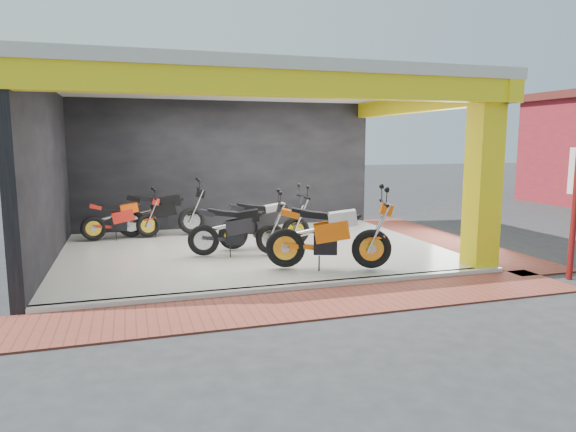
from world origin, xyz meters
name	(u,v)px	position (x,y,z in m)	size (l,w,h in m)	color
ground	(278,275)	(0.00, 0.00, 0.00)	(80.00, 80.00, 0.00)	#2D2D30
showroom_floor	(253,250)	(0.00, 2.00, 0.05)	(8.00, 6.00, 0.10)	white
showroom_ceiling	(252,85)	(0.00, 2.00, 3.60)	(8.40, 6.40, 0.20)	beige
back_wall	(226,166)	(0.00, 5.10, 1.75)	(8.20, 0.20, 3.50)	black
left_wall	(44,177)	(-4.10, 2.00, 1.75)	(0.20, 6.20, 3.50)	black
corner_column	(483,178)	(3.75, -0.75, 1.75)	(0.50, 0.50, 3.50)	yellow
header_beam_front	(296,84)	(0.00, -1.00, 3.30)	(8.40, 0.30, 0.40)	yellow
header_beam_right	(419,103)	(4.00, 2.00, 3.30)	(0.30, 6.40, 0.40)	yellow
floor_kerb	(296,287)	(0.00, -1.02, 0.05)	(8.00, 0.20, 0.10)	white
paver_front	(312,304)	(0.00, -1.80, 0.01)	(9.00, 1.40, 0.03)	brown
paver_right	(442,240)	(4.80, 2.00, 0.01)	(1.40, 7.00, 0.03)	brown
signpost	(575,202)	(4.84, -1.82, 1.38)	(0.10, 0.35, 2.52)	maroon
moto_hero	(372,230)	(1.62, -0.50, 0.84)	(2.42, 0.90, 1.48)	#F9630A
moto_row_a	(296,217)	(0.95, 1.92, 0.77)	(2.18, 0.81, 1.33)	black
moto_row_b	(271,224)	(0.19, 1.19, 0.75)	(2.12, 0.78, 1.29)	black
moto_row_c	(148,214)	(-2.15, 3.94, 0.69)	(1.92, 0.71, 1.17)	red
moto_row_d	(192,208)	(-1.09, 4.01, 0.79)	(2.24, 0.83, 1.37)	black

